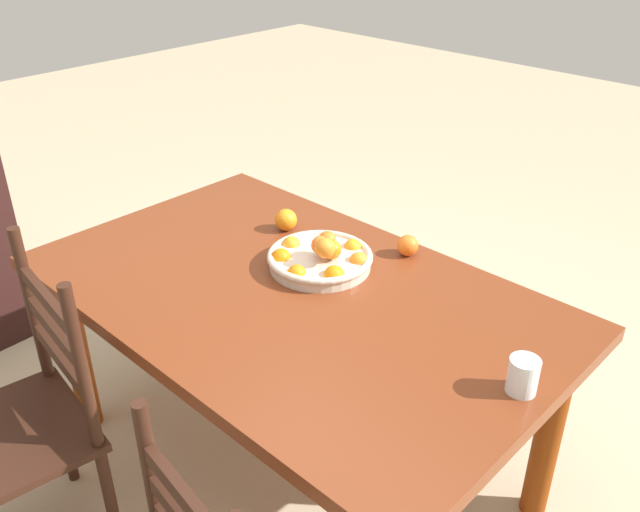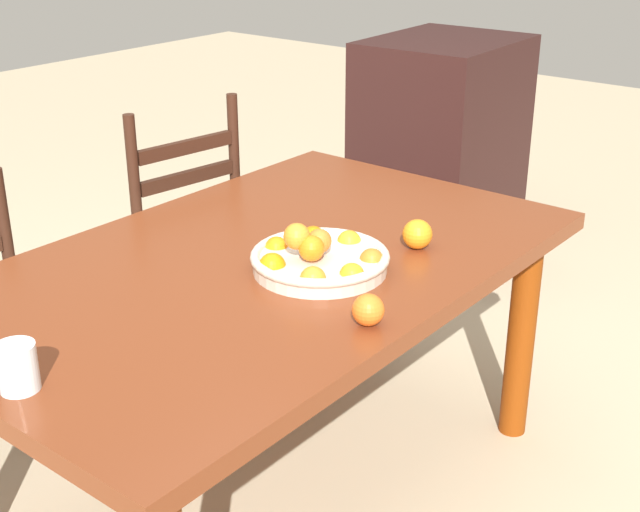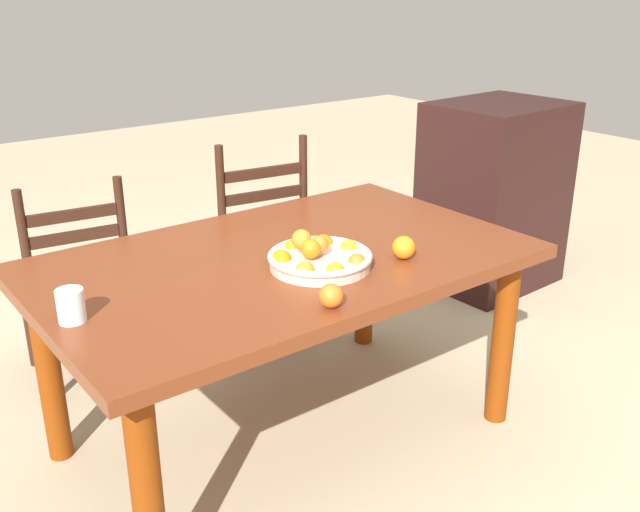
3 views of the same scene
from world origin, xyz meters
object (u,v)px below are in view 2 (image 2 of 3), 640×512
object	(u,v)px
orange_loose_1	(417,234)
chair_by_cabinet	(167,244)
dining_table	(263,292)
cabinet	(440,154)
orange_loose_0	(368,310)
drinking_glass	(17,367)
fruit_bowl	(319,259)

from	to	relation	value
orange_loose_1	chair_by_cabinet	bearing A→B (deg)	88.10
dining_table	cabinet	xyz separation A→B (m)	(1.78, 0.54, -0.14)
orange_loose_0	chair_by_cabinet	bearing A→B (deg)	68.59
drinking_glass	chair_by_cabinet	bearing A→B (deg)	37.00
cabinet	drinking_glass	bearing A→B (deg)	-168.93
cabinet	orange_loose_1	world-z (taller)	cabinet
dining_table	fruit_bowl	distance (m)	0.21
dining_table	orange_loose_1	world-z (taller)	orange_loose_1
fruit_bowl	cabinet	bearing A→B (deg)	21.98
orange_loose_0	orange_loose_1	bearing A→B (deg)	19.46
chair_by_cabinet	drinking_glass	bearing A→B (deg)	44.65
dining_table	orange_loose_1	xyz separation A→B (m)	(0.31, -0.27, 0.14)
fruit_bowl	orange_loose_0	bearing A→B (deg)	-120.70
orange_loose_1	fruit_bowl	bearing A→B (deg)	158.25
orange_loose_0	drinking_glass	xyz separation A→B (m)	(-0.63, 0.37, 0.01)
dining_table	drinking_glass	size ratio (longest dim) A/B	17.49
orange_loose_0	cabinet	bearing A→B (deg)	26.97
chair_by_cabinet	cabinet	size ratio (longest dim) A/B	0.98
cabinet	dining_table	bearing A→B (deg)	-165.37
chair_by_cabinet	fruit_bowl	xyz separation A→B (m)	(-0.31, -0.93, 0.30)
fruit_bowl	drinking_glass	size ratio (longest dim) A/B	3.63
chair_by_cabinet	fruit_bowl	distance (m)	1.03
dining_table	cabinet	bearing A→B (deg)	16.95
fruit_bowl	orange_loose_1	bearing A→B (deg)	-21.75
chair_by_cabinet	drinking_glass	xyz separation A→B (m)	(-1.10, -0.83, 0.32)
chair_by_cabinet	orange_loose_1	world-z (taller)	chair_by_cabinet
dining_table	orange_loose_0	bearing A→B (deg)	-106.41
orange_loose_1	drinking_glass	size ratio (longest dim) A/B	0.83
orange_loose_0	drinking_glass	size ratio (longest dim) A/B	0.75
chair_by_cabinet	fruit_bowl	world-z (taller)	chair_by_cabinet
drinking_glass	dining_table	bearing A→B (deg)	4.63
chair_by_cabinet	drinking_glass	size ratio (longest dim) A/B	10.36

